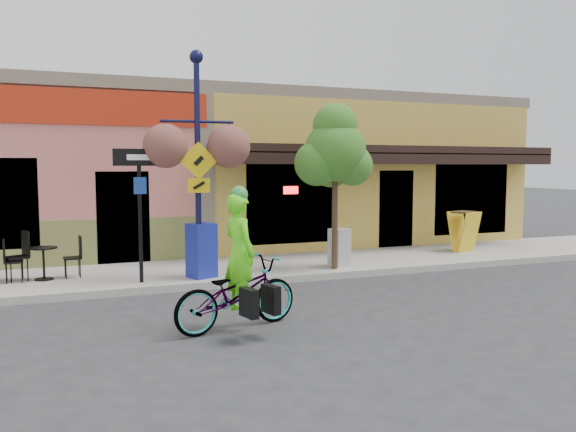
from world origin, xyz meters
The scene contains 13 objects.
ground centered at (0.00, 0.00, 0.00)m, with size 90.00×90.00×0.00m, color #2D2D30.
sidewalk centered at (0.00, 2.00, 0.07)m, with size 24.00×3.00×0.15m, color #9E9B93.
curb centered at (0.00, 0.55, 0.07)m, with size 24.00×0.12×0.15m, color #A8A59E.
building centered at (0.00, 7.50, 2.25)m, with size 18.20×8.20×4.50m, color #CA6D64, non-canonical shape.
bicycle centered at (-1.88, -2.26, 0.53)m, with size 0.70×2.02×1.06m, color maroon.
cyclist_rider centered at (-1.83, -2.26, 0.89)m, with size 0.65×0.42×1.77m, color #5FFF1A.
lamp_post centered at (-1.75, 0.95, 2.43)m, with size 1.45×0.58×4.55m, color #111237, non-canonical shape.
one_way_sign centered at (-2.89, 0.97, 1.45)m, with size 1.00×0.22×2.60m, color black, non-canonical shape.
cafe_set_right centered at (-4.68, 1.92, 0.58)m, with size 1.43×0.72×0.86m, color black, non-canonical shape.
newspaper_box_blue centered at (-1.68, 1.03, 0.70)m, with size 0.50×0.44×1.11m, color navy, non-canonical shape.
newspaper_box_grey centered at (1.52, 1.18, 0.58)m, with size 0.40×0.36×0.86m, color #A4A4A4, non-canonical shape.
street_tree centered at (1.27, 0.92, 1.99)m, with size 1.43×1.43×3.68m, color #3D7A26, non-canonical shape.
sandwich_board centered at (5.66, 1.79, 0.69)m, with size 0.65×0.48×1.08m, color yellow, non-canonical shape.
Camera 1 is at (-4.13, -10.17, 2.41)m, focal length 35.00 mm.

